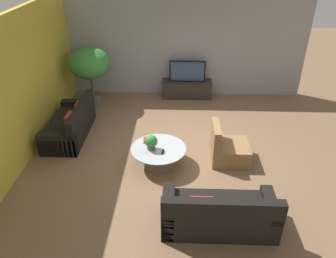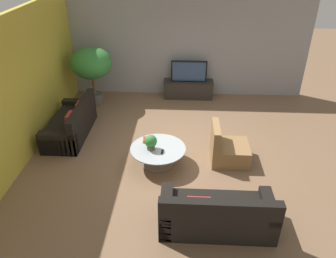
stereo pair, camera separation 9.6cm
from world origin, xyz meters
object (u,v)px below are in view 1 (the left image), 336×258
television (187,71)px  coffee_table (159,153)px  potted_plant_tabletop (151,142)px  armchair_wicker (227,149)px  couch_near_entry (219,214)px  couch_by_wall (71,125)px  media_console (187,89)px  potted_palm_tall (90,65)px

television → coffee_table: size_ratio=0.90×
potted_plant_tabletop → armchair_wicker: bearing=9.7°
coffee_table → potted_plant_tabletop: (-0.14, -0.05, 0.30)m
couch_near_entry → armchair_wicker: 1.98m
television → coffee_table: 3.57m
coffee_table → couch_by_wall: bearing=153.1°
media_console → couch_by_wall: 3.69m
coffee_table → potted_plant_tabletop: bearing=-162.2°
media_console → coffee_table: size_ratio=1.27×
couch_by_wall → potted_palm_tall: 1.99m
television → potted_palm_tall: bearing=-167.8°
potted_palm_tall → couch_by_wall: bearing=-94.3°
coffee_table → media_console: bearing=79.6°
media_console → couch_near_entry: couch_near_entry is taller
television → couch_by_wall: television is taller
couch_by_wall → television: bearing=129.7°
television → potted_plant_tabletop: (-0.78, -3.52, -0.22)m
couch_by_wall → potted_palm_tall: bearing=175.7°
couch_near_entry → armchair_wicker: bearing=-100.9°
coffee_table → armchair_wicker: bearing=8.9°
television → couch_by_wall: (-2.84, -2.36, -0.53)m
television → media_console: bearing=90.0°
couch_near_entry → armchair_wicker: size_ratio=2.18×
armchair_wicker → potted_palm_tall: size_ratio=0.52×
couch_near_entry → armchair_wicker: (0.37, 1.94, -0.01)m
media_console → potted_plant_tabletop: potted_plant_tabletop is taller
coffee_table → potted_palm_tall: size_ratio=0.70×
television → couch_near_entry: (0.46, -5.19, -0.54)m
armchair_wicker → potted_plant_tabletop: armchair_wicker is taller
media_console → potted_palm_tall: (-2.71, -0.59, 0.90)m
media_console → couch_by_wall: bearing=-140.2°
potted_plant_tabletop → couch_by_wall: bearing=150.6°
media_console → potted_plant_tabletop: (-0.78, -3.53, 0.33)m
couch_by_wall → couch_near_entry: size_ratio=1.01×
television → couch_near_entry: television is taller
media_console → television: television is taller
media_console → television: 0.55m
armchair_wicker → potted_palm_tall: bearing=53.1°
coffee_table → potted_palm_tall: (-2.07, 2.89, 0.87)m
couch_near_entry → potted_palm_tall: 5.66m
media_console → couch_near_entry: bearing=-84.9°
couch_by_wall → potted_palm_tall: (0.13, 1.78, 0.89)m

